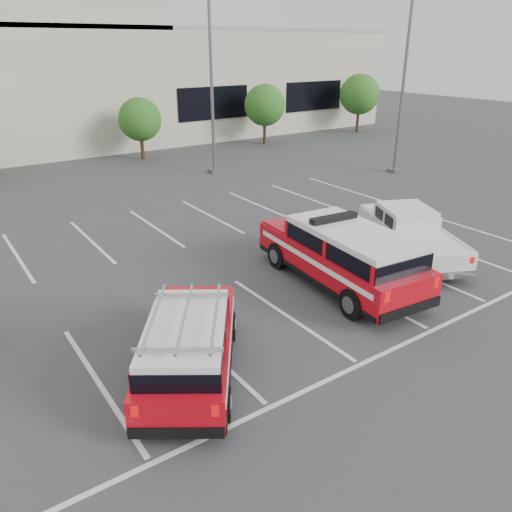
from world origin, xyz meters
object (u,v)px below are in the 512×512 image
Objects in this scene: light_pole_right at (404,81)px; fire_chief_suv at (341,259)px; tree_far_right at (360,96)px; white_pickup at (409,237)px; light_pole_mid at (212,81)px; convention_building at (22,80)px; tree_mid_right at (141,121)px; ladder_suv at (189,350)px; tree_right at (265,107)px.

light_pole_right is 16.87m from fire_chief_suv.
white_pickup is (-18.69, -21.00, -2.37)m from tree_far_right.
light_pole_mid is 1.61× the size of fire_chief_suv.
convention_building reaches higher than tree_mid_right.
white_pickup is (-9.60, -8.96, -4.52)m from light_pole_right.
ladder_suv is at bearing -96.52° from convention_building.
convention_building is at bearing 99.86° from fire_chief_suv.
tree_mid_right is at bearing 107.52° from light_pole_mid.
tree_right is 29.69m from ladder_suv.
tree_right is 24.84m from fire_chief_suv.
tree_mid_right reaches higher than ladder_suv.
convention_building is 33.27m from ladder_suv.
ladder_suv is (-19.57, -10.95, -4.44)m from light_pole_right.
tree_mid_right is 24.64m from ladder_suv.
tree_mid_right is at bearing 88.83° from fire_chief_suv.
tree_far_right is at bearing -21.51° from convention_building.
tree_right reaches higher than ladder_suv.
tree_right is 10.38m from light_pole_mid.
light_pole_right reaches higher than white_pickup.
convention_building is 5.86× the size of light_pole_right.
light_pole_right reaches higher than ladder_suv.
tree_mid_right is at bearing -180.00° from tree_far_right.
tree_far_right reaches higher than white_pickup.
tree_right is at bearing 94.31° from light_pole_right.
convention_building is 9.45× the size of fire_chief_suv.
convention_building reaches higher than tree_far_right.
light_pole_right is (9.00, -6.00, 0.00)m from light_pole_mid.
tree_right is 0.77× the size of white_pickup.
white_pickup is at bearing 45.60° from ladder_suv.
light_pole_right is at bearing -54.11° from convention_building.
tree_far_right reaches higher than ladder_suv.
light_pole_mid is (-18.09, -6.05, 2.14)m from tree_far_right.
convention_building is 17.27m from light_pole_mid.
tree_far_right is 15.24m from light_pole_right.
white_pickup is (6.22, -30.82, -4.05)m from convention_building.
ladder_suv reaches higher than white_pickup.
tree_mid_right is 0.81× the size of ladder_suv.
tree_far_right reaches higher than tree_right.
light_pole_right is 13.88m from white_pickup.
light_pole_mid is 20.47m from ladder_suv.
convention_building is 11.20m from tree_mid_right.
tree_far_right is 0.98× the size of ladder_suv.
convention_building is 10.46× the size of white_pickup.
convention_building is at bearing 116.57° from tree_mid_right.
light_pole_right reaches higher than tree_far_right.
tree_right is at bearing -33.37° from convention_building.
fire_chief_suv is 3.79m from white_pickup.
ladder_suv is (-3.75, -32.82, -3.98)m from convention_building.
light_pole_mid reaches higher than ladder_suv.
light_pole_right is at bearing 63.52° from ladder_suv.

